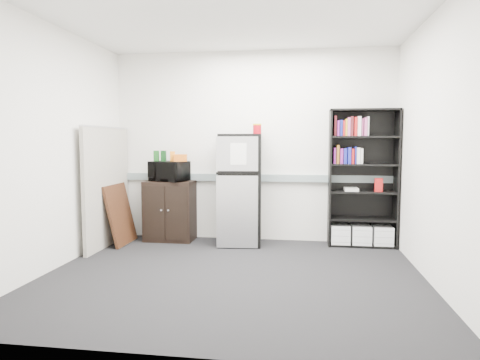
{
  "coord_description": "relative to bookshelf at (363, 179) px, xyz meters",
  "views": [
    {
      "loc": [
        0.72,
        -4.37,
        1.41
      ],
      "look_at": [
        -0.05,
        0.9,
        0.94
      ],
      "focal_mm": 32.0,
      "sensor_mm": 36.0,
      "label": 1
    }
  ],
  "objects": [
    {
      "name": "snack_box_b",
      "position": [
        -2.77,
        -0.05,
        0.3
      ],
      "size": [
        0.07,
        0.05,
        0.15
      ],
      "primitive_type": "cube",
      "rotation": [
        0.0,
        0.0,
        0.06
      ],
      "color": "black",
      "rests_on": "microwave"
    },
    {
      "name": "wall_back",
      "position": [
        -1.53,
        0.18,
        0.44
      ],
      "size": [
        4.0,
        0.02,
        2.7
      ],
      "primitive_type": "cube",
      "color": "white",
      "rests_on": "floor"
    },
    {
      "name": "snack_bag",
      "position": [
        -2.51,
        -0.1,
        0.28
      ],
      "size": [
        0.19,
        0.13,
        0.1
      ],
      "primitive_type": "cube",
      "rotation": [
        0.0,
        0.0,
        0.18
      ],
      "color": "orange",
      "rests_on": "microwave"
    },
    {
      "name": "cubicle_partition",
      "position": [
        -3.43,
        -0.49,
        -0.1
      ],
      "size": [
        0.06,
        1.3,
        1.62
      ],
      "color": "gray",
      "rests_on": "floor"
    },
    {
      "name": "snack_box_c",
      "position": [
        -2.64,
        -0.05,
        0.3
      ],
      "size": [
        0.08,
        0.07,
        0.14
      ],
      "primitive_type": "cube",
      "rotation": [
        0.0,
        0.0,
        0.32
      ],
      "color": "orange",
      "rests_on": "microwave"
    },
    {
      "name": "ceiling",
      "position": [
        -1.53,
        -1.57,
        1.79
      ],
      "size": [
        4.0,
        3.5,
        0.02
      ],
      "primitive_type": "cube",
      "color": "white",
      "rests_on": "wall_back"
    },
    {
      "name": "framed_poster",
      "position": [
        -3.3,
        -0.38,
        -0.49
      ],
      "size": [
        0.22,
        0.66,
        0.83
      ],
      "rotation": [
        0.0,
        -0.22,
        0.0
      ],
      "color": "#32190E",
      "rests_on": "floor"
    },
    {
      "name": "coffee_can",
      "position": [
        -1.43,
        -0.02,
        0.69
      ],
      "size": [
        0.12,
        0.12,
        0.16
      ],
      "color": "#A30713",
      "rests_on": "refrigerator"
    },
    {
      "name": "refrigerator",
      "position": [
        -1.65,
        -0.14,
        -0.15
      ],
      "size": [
        0.62,
        0.64,
        1.52
      ],
      "rotation": [
        0.0,
        0.0,
        0.08
      ],
      "color": "black",
      "rests_on": "floor"
    },
    {
      "name": "wall_note",
      "position": [
        -1.88,
        0.18,
        0.64
      ],
      "size": [
        0.14,
        0.0,
        0.1
      ],
      "primitive_type": "cube",
      "color": "white",
      "rests_on": "wall_back"
    },
    {
      "name": "cabinet",
      "position": [
        -2.69,
        -0.06,
        -0.48
      ],
      "size": [
        0.69,
        0.46,
        0.86
      ],
      "color": "black",
      "rests_on": "floor"
    },
    {
      "name": "wall_right",
      "position": [
        0.47,
        -1.57,
        0.44
      ],
      "size": [
        0.02,
        3.5,
        2.7
      ],
      "primitive_type": "cube",
      "color": "white",
      "rests_on": "floor"
    },
    {
      "name": "wall_left",
      "position": [
        -3.53,
        -1.57,
        0.44
      ],
      "size": [
        0.02,
        3.5,
        2.7
      ],
      "primitive_type": "cube",
      "color": "white",
      "rests_on": "floor"
    },
    {
      "name": "snack_box_a",
      "position": [
        -2.88,
        -0.05,
        0.3
      ],
      "size": [
        0.07,
        0.05,
        0.15
      ],
      "primitive_type": "cube",
      "rotation": [
        0.0,
        0.0,
        0.05
      ],
      "color": "#16501A",
      "rests_on": "microwave"
    },
    {
      "name": "bookshelf",
      "position": [
        0.0,
        0.0,
        0.0
      ],
      "size": [
        0.9,
        0.34,
        1.85
      ],
      "color": "black",
      "rests_on": "floor"
    },
    {
      "name": "floor",
      "position": [
        -1.53,
        -1.57,
        -0.91
      ],
      "size": [
        4.0,
        4.0,
        0.0
      ],
      "primitive_type": "plane",
      "color": "black",
      "rests_on": "ground"
    },
    {
      "name": "electrical_raceway",
      "position": [
        -1.53,
        0.15,
        -0.01
      ],
      "size": [
        3.92,
        0.05,
        0.1
      ],
      "primitive_type": "cube",
      "color": "gray",
      "rests_on": "wall_back"
    },
    {
      "name": "microwave",
      "position": [
        -2.69,
        -0.08,
        0.09
      ],
      "size": [
        0.59,
        0.49,
        0.28
      ],
      "primitive_type": "imported",
      "rotation": [
        0.0,
        0.0,
        -0.32
      ],
      "color": "black",
      "rests_on": "cabinet"
    }
  ]
}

